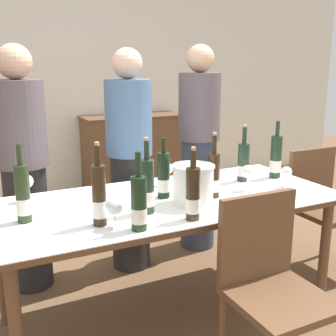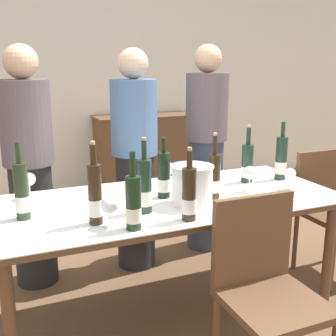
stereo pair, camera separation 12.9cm
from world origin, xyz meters
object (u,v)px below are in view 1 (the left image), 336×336
(wine_glass_1, at_px, (27,183))
(wine_glass_4, at_px, (286,173))
(dining_table, at_px, (168,210))
(wine_glass_3, at_px, (115,207))
(sideboard_cabinet, at_px, (134,154))
(wine_glass_2, at_px, (168,170))
(person_guest_left, at_px, (129,162))
(wine_bottle_6, at_px, (276,158))
(wine_bottle_2, at_px, (214,176))
(ice_bucket, at_px, (193,183))
(wine_bottle_5, at_px, (243,163))
(wine_bottle_0, at_px, (193,195))
(wine_bottle_8, at_px, (139,204))
(chair_right_end, at_px, (321,201))
(wine_bottle_4, at_px, (147,188))
(wine_bottle_1, at_px, (99,196))
(chair_near_front, at_px, (269,278))
(wine_bottle_7, at_px, (164,177))
(wine_glass_0, at_px, (248,172))
(wine_bottle_3, at_px, (23,195))
(person_host, at_px, (24,171))
(person_guest_right, at_px, (199,150))

(wine_glass_1, distance_m, wine_glass_4, 1.54)
(dining_table, xyz_separation_m, wine_glass_3, (-0.42, -0.29, 0.17))
(sideboard_cabinet, bearing_deg, wine_glass_2, -106.21)
(sideboard_cabinet, height_order, person_guest_left, person_guest_left)
(wine_bottle_6, xyz_separation_m, wine_glass_1, (-1.57, 0.21, -0.03))
(wine_bottle_2, distance_m, person_guest_left, 0.83)
(ice_bucket, xyz_separation_m, wine_bottle_5, (0.52, 0.26, 0.01))
(wine_bottle_0, relative_size, wine_bottle_8, 0.99)
(chair_right_end, bearing_deg, wine_glass_4, -159.30)
(wine_bottle_4, bearing_deg, wine_bottle_1, -167.93)
(chair_near_front, bearing_deg, wine_bottle_5, 62.51)
(dining_table, bearing_deg, wine_bottle_7, 110.27)
(wine_bottle_1, height_order, chair_near_front, wine_bottle_1)
(ice_bucket, distance_m, wine_glass_3, 0.52)
(ice_bucket, bearing_deg, wine_bottle_1, -171.88)
(wine_bottle_4, distance_m, wine_glass_0, 0.71)
(wine_bottle_3, distance_m, chair_right_end, 2.10)
(wine_glass_1, relative_size, wine_glass_4, 1.15)
(wine_bottle_2, relative_size, chair_near_front, 0.42)
(wine_bottle_8, bearing_deg, person_guest_left, 71.09)
(wine_glass_2, xyz_separation_m, person_host, (-0.80, 0.49, -0.04))
(wine_bottle_8, relative_size, chair_right_end, 0.42)
(wine_bottle_2, distance_m, wine_glass_2, 0.36)
(dining_table, xyz_separation_m, wine_bottle_5, (0.61, 0.12, 0.19))
(wine_bottle_4, xyz_separation_m, wine_glass_2, (0.32, 0.41, -0.03))
(wine_bottle_1, height_order, wine_bottle_3, wine_bottle_1)
(wine_bottle_2, height_order, wine_glass_3, wine_bottle_2)
(wine_bottle_4, height_order, chair_near_front, wine_bottle_4)
(wine_bottle_8, distance_m, person_host, 1.15)
(wine_bottle_5, xyz_separation_m, person_guest_right, (0.07, 0.69, -0.04))
(ice_bucket, distance_m, chair_near_front, 0.64)
(wine_bottle_4, height_order, wine_bottle_5, wine_bottle_4)
(wine_glass_0, xyz_separation_m, person_guest_right, (0.17, 0.87, -0.03))
(wine_bottle_7, bearing_deg, wine_glass_1, 159.04)
(sideboard_cabinet, relative_size, wine_bottle_5, 3.16)
(wine_bottle_0, height_order, wine_bottle_5, wine_bottle_5)
(wine_bottle_3, height_order, wine_glass_2, wine_bottle_3)
(wine_bottle_3, bearing_deg, wine_bottle_6, 3.68)
(wine_bottle_7, xyz_separation_m, chair_near_front, (0.20, -0.71, -0.34))
(wine_bottle_2, bearing_deg, wine_bottle_6, 16.59)
(wine_glass_3, xyz_separation_m, person_guest_right, (1.09, 1.09, -0.03))
(wine_bottle_1, bearing_deg, wine_bottle_5, 17.48)
(wine_bottle_1, relative_size, wine_glass_3, 2.68)
(wine_bottle_7, xyz_separation_m, person_host, (-0.67, 0.71, -0.06))
(person_guest_left, bearing_deg, person_host, 177.87)
(sideboard_cabinet, distance_m, wine_bottle_2, 2.60)
(wine_bottle_4, distance_m, wine_bottle_7, 0.27)
(wine_bottle_3, xyz_separation_m, wine_bottle_8, (0.46, -0.34, -0.01))
(wine_bottle_2, bearing_deg, chair_near_front, -95.36)
(wine_bottle_1, height_order, person_guest_right, person_guest_right)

